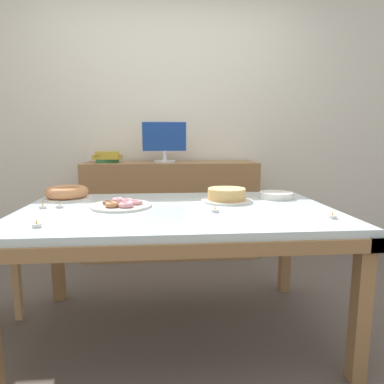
# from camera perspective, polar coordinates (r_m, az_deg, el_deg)

# --- Properties ---
(ground_plane) EXTENTS (12.00, 12.00, 0.00)m
(ground_plane) POSITION_cam_1_polar(r_m,az_deg,el_deg) (2.16, -2.35, -22.19)
(ground_plane) COLOR #564C44
(wall_back) EXTENTS (8.00, 0.10, 2.60)m
(wall_back) POSITION_cam_1_polar(r_m,az_deg,el_deg) (3.50, -3.76, 12.01)
(wall_back) COLOR silver
(wall_back) RESTS_ON ground
(dining_table) EXTENTS (1.74, 1.08, 0.73)m
(dining_table) POSITION_cam_1_polar(r_m,az_deg,el_deg) (1.90, -2.48, -5.03)
(dining_table) COLOR silver
(dining_table) RESTS_ON ground
(sideboard) EXTENTS (1.59, 0.44, 0.89)m
(sideboard) POSITION_cam_1_polar(r_m,az_deg,el_deg) (3.27, -3.49, -2.84)
(sideboard) COLOR olive
(sideboard) RESTS_ON ground
(computer_monitor) EXTENTS (0.42, 0.20, 0.38)m
(computer_monitor) POSITION_cam_1_polar(r_m,az_deg,el_deg) (3.19, -4.63, 8.37)
(computer_monitor) COLOR silver
(computer_monitor) RESTS_ON sideboard
(book_stack) EXTENTS (0.26, 0.20, 0.10)m
(book_stack) POSITION_cam_1_polar(r_m,az_deg,el_deg) (3.24, -13.91, 5.69)
(book_stack) COLOR #2D6638
(book_stack) RESTS_ON sideboard
(cake_chocolate_round) EXTENTS (0.31, 0.31, 0.08)m
(cake_chocolate_round) POSITION_cam_1_polar(r_m,az_deg,el_deg) (2.08, 5.79, -0.57)
(cake_chocolate_round) COLOR silver
(cake_chocolate_round) RESTS_ON dining_table
(cake_golden_bundt) EXTENTS (0.29, 0.29, 0.08)m
(cake_golden_bundt) POSITION_cam_1_polar(r_m,az_deg,el_deg) (2.29, -20.11, -0.17)
(cake_golden_bundt) COLOR silver
(cake_golden_bundt) RESTS_ON dining_table
(pastry_platter) EXTENTS (0.34, 0.34, 0.04)m
(pastry_platter) POSITION_cam_1_polar(r_m,az_deg,el_deg) (1.95, -11.73, -2.08)
(pastry_platter) COLOR silver
(pastry_platter) RESTS_ON dining_table
(plate_stack) EXTENTS (0.21, 0.21, 0.04)m
(plate_stack) POSITION_cam_1_polar(r_m,az_deg,el_deg) (2.25, 13.82, -0.52)
(plate_stack) COLOR silver
(plate_stack) RESTS_ON dining_table
(tealight_near_cakes) EXTENTS (0.04, 0.04, 0.04)m
(tealight_near_cakes) POSITION_cam_1_polar(r_m,az_deg,el_deg) (1.63, -24.48, -5.02)
(tealight_near_cakes) COLOR silver
(tealight_near_cakes) RESTS_ON dining_table
(tealight_left_edge) EXTENTS (0.04, 0.04, 0.04)m
(tealight_left_edge) POSITION_cam_1_polar(r_m,az_deg,el_deg) (1.78, 3.85, -3.08)
(tealight_left_edge) COLOR silver
(tealight_left_edge) RESTS_ON dining_table
(tealight_near_front) EXTENTS (0.04, 0.04, 0.04)m
(tealight_near_front) POSITION_cam_1_polar(r_m,az_deg,el_deg) (1.78, 22.35, -3.77)
(tealight_near_front) COLOR silver
(tealight_near_front) RESTS_ON dining_table
(tealight_centre) EXTENTS (0.04, 0.04, 0.04)m
(tealight_centre) POSITION_cam_1_polar(r_m,az_deg,el_deg) (2.03, -21.21, -2.19)
(tealight_centre) COLOR silver
(tealight_centre) RESTS_ON dining_table
(tealight_right_edge) EXTENTS (0.04, 0.04, 0.04)m
(tealight_right_edge) POSITION_cam_1_polar(r_m,az_deg,el_deg) (2.05, -23.64, -2.24)
(tealight_right_edge) COLOR silver
(tealight_right_edge) RESTS_ON dining_table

